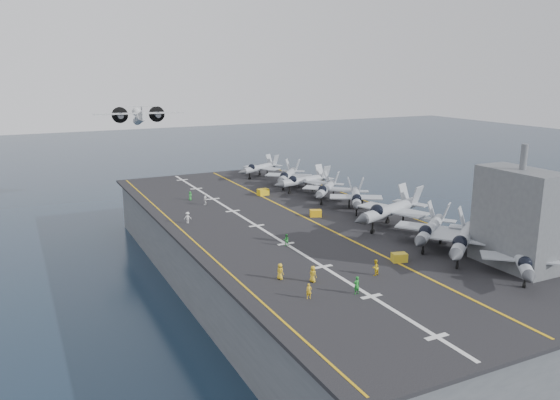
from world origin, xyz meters
name	(u,v)px	position (x,y,z in m)	size (l,w,h in m)	color
ground	(291,283)	(0.00, 0.00, 0.00)	(500.00, 500.00, 0.00)	#142135
hull	(291,253)	(0.00, 0.00, 5.00)	(36.00, 90.00, 10.00)	#56595E
flight_deck	(291,222)	(0.00, 0.00, 10.20)	(38.00, 92.00, 0.40)	black
foul_line	(308,219)	(3.00, 0.00, 10.42)	(0.35, 90.00, 0.02)	gold
landing_centerline	(257,226)	(-6.00, 0.00, 10.42)	(0.50, 90.00, 0.02)	silver
deck_edge_port	(187,235)	(-17.00, 0.00, 10.42)	(0.25, 90.00, 0.02)	gold
deck_edge_stbd	(386,208)	(18.50, 0.00, 10.42)	(0.25, 90.00, 0.02)	gold
island_superstructure	(519,207)	(15.00, -30.00, 17.90)	(5.00, 10.00, 15.00)	#56595E
fighter_jet_0	(521,258)	(12.92, -32.71, 12.64)	(14.94, 15.39, 4.48)	gray
fighter_jet_1	(464,238)	(11.58, -25.09, 13.03)	(18.14, 17.24, 5.25)	gray
fighter_jet_2	(430,228)	(11.28, -19.28, 12.88)	(17.14, 16.17, 4.96)	gray
fighter_jet_3	(390,209)	(11.90, -9.57, 13.23)	(19.09, 15.91, 5.66)	#99A3AA
fighter_jet_4	(356,197)	(13.19, 1.40, 12.74)	(14.79, 16.18, 4.67)	#A0ABB2
fighter_jet_5	(326,188)	(12.31, 9.86, 12.66)	(15.31, 15.41, 4.53)	gray
fighter_jet_6	(304,180)	(12.40, 18.25, 12.75)	(15.14, 11.70, 4.70)	#919BA1
fighter_jet_7	(288,175)	(11.53, 23.86, 12.82)	(16.07, 16.68, 4.85)	#9AA2A9
fighter_jet_8	(260,167)	(10.59, 35.72, 12.63)	(15.31, 13.45, 4.45)	#8D939B
tow_cart_a	(399,257)	(3.50, -22.62, 10.95)	(2.08, 1.62, 1.10)	gold
tow_cart_b	(316,213)	(4.89, 0.73, 10.96)	(2.18, 1.83, 1.11)	#E8A910
tow_cart_c	(263,192)	(3.64, 18.72, 11.01)	(2.20, 1.58, 1.23)	gold
crew_0	(280,271)	(-12.50, -21.32, 11.36)	(1.12, 1.34, 1.91)	gold
crew_1	(309,291)	(-12.18, -27.50, 11.23)	(1.13, 0.90, 1.66)	gold
crew_2	(286,240)	(-6.30, -10.65, 11.22)	(1.14, 0.92, 1.64)	#268C33
crew_3	(188,218)	(-15.05, 6.16, 11.30)	(1.26, 1.03, 1.81)	silver
crew_4	(205,199)	(-8.70, 16.36, 11.41)	(1.41, 1.43, 2.01)	silver
crew_5	(190,196)	(-10.04, 21.02, 11.21)	(1.14, 1.15, 1.62)	#268C33
crew_6	(357,285)	(-7.01, -28.70, 11.40)	(1.26, 0.90, 2.00)	#1B7D26
crew_7	(375,267)	(-1.96, -25.08, 11.37)	(1.33, 1.08, 1.93)	yellow
transport_plane	(140,119)	(-10.21, 59.87, 22.32)	(23.01, 16.99, 5.08)	silver
crew_8	(313,274)	(-9.55, -23.70, 11.36)	(1.12, 1.34, 1.91)	gold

